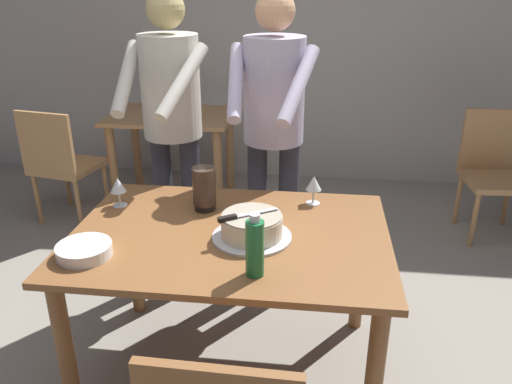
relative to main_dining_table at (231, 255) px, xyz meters
name	(u,v)px	position (x,y,z in m)	size (l,w,h in m)	color
ground_plane	(233,367)	(0.00, 0.00, -0.64)	(14.00, 14.00, 0.00)	gray
back_wall	(280,28)	(0.00, 2.68, 0.71)	(10.00, 0.12, 2.70)	#BCB7AD
main_dining_table	(231,255)	(0.00, 0.00, 0.00)	(1.38, 0.97, 0.75)	brown
cake_on_platter	(252,227)	(0.10, -0.04, 0.16)	(0.34, 0.34, 0.11)	silver
cake_knife	(236,217)	(0.04, -0.08, 0.23)	(0.24, 0.16, 0.02)	silver
plate_stack	(84,250)	(-0.54, -0.27, 0.14)	(0.22, 0.22, 0.05)	white
wine_glass_near	(118,186)	(-0.58, 0.21, 0.22)	(0.08, 0.08, 0.14)	silver
wine_glass_far	(314,184)	(0.35, 0.35, 0.22)	(0.08, 0.08, 0.14)	silver
water_bottle	(255,247)	(0.15, -0.32, 0.23)	(0.07, 0.07, 0.25)	#1E6B38
hurricane_lamp	(204,189)	(-0.16, 0.22, 0.22)	(0.11, 0.11, 0.21)	black
person_cutting_cake	(273,119)	(0.12, 0.69, 0.44)	(0.46, 0.57, 1.72)	#2D2D38
person_standing_beside	(172,114)	(-0.44, 0.72, 0.44)	(0.46, 0.57, 1.72)	#2D2D38
background_table	(173,134)	(-0.81, 1.98, -0.06)	(1.00, 0.70, 0.74)	tan
background_chair_0	(494,169)	(1.64, 1.68, -0.15)	(0.47, 0.47, 0.90)	tan
background_chair_1	(61,162)	(-1.53, 1.45, -0.15)	(0.51, 0.51, 0.90)	tan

